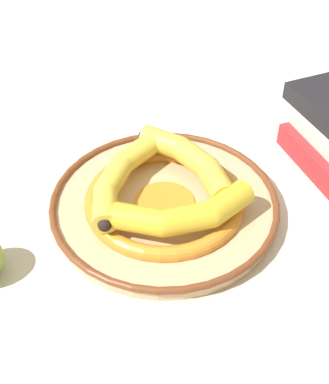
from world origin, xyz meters
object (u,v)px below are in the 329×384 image
at_px(banana_c, 183,214).
at_px(decorative_bowl, 164,204).
at_px(banana_a, 192,161).
at_px(banana_b, 120,176).

bearing_deg(banana_c, decorative_bowl, 97.10).
distance_m(banana_a, banana_b, 0.11).
height_order(banana_a, banana_b, banana_a).
xyz_separation_m(decorative_bowl, banana_a, (0.03, 0.06, 0.04)).
height_order(decorative_bowl, banana_b, banana_b).
bearing_deg(banana_a, decorative_bowl, 103.40).
height_order(decorative_bowl, banana_c, banana_c).
bearing_deg(decorative_bowl, banana_b, 176.41).
relative_size(banana_a, banana_b, 0.81).
relative_size(decorative_bowl, banana_b, 1.54).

